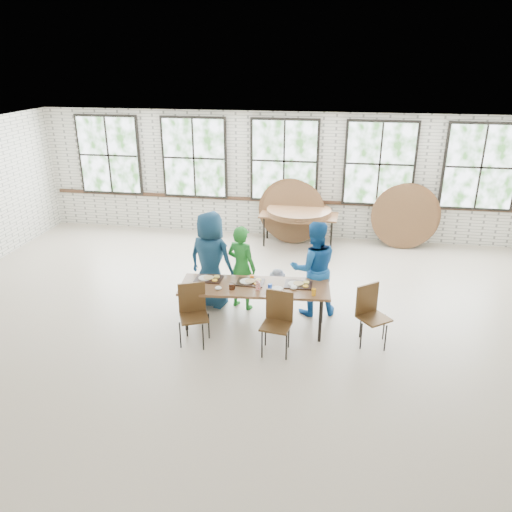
{
  "coord_description": "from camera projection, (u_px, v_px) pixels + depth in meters",
  "views": [
    {
      "loc": [
        1.29,
        -7.27,
        4.18
      ],
      "look_at": [
        0.0,
        0.4,
        1.05
      ],
      "focal_mm": 35.0,
      "sensor_mm": 36.0,
      "label": 1
    }
  ],
  "objects": [
    {
      "name": "round_tops_leaning",
      "position": [
        347.0,
        214.0,
        11.71
      ],
      "size": [
        4.24,
        0.46,
        1.49
      ],
      "color": "brown",
      "rests_on": "ground"
    },
    {
      "name": "dining_table",
      "position": [
        255.0,
        289.0,
        8.04
      ],
      "size": [
        2.46,
        1.0,
        0.74
      ],
      "rotation": [
        0.0,
        0.0,
        0.08
      ],
      "color": "brown",
      "rests_on": "ground"
    },
    {
      "name": "round_tops_stacked",
      "position": [
        299.0,
        212.0,
        11.61
      ],
      "size": [
        1.5,
        1.5,
        0.13
      ],
      "color": "brown",
      "rests_on": "storage_table"
    },
    {
      "name": "chair_near_right",
      "position": [
        278.0,
        317.0,
        7.44
      ],
      "size": [
        0.47,
        0.46,
        0.95
      ],
      "rotation": [
        0.0,
        0.0,
        -0.15
      ],
      "color": "#4A3118",
      "rests_on": "ground"
    },
    {
      "name": "toddler",
      "position": [
        277.0,
        290.0,
        8.7
      ],
      "size": [
        0.56,
        0.43,
        0.77
      ],
      "primitive_type": "imported",
      "rotation": [
        0.0,
        0.0,
        2.82
      ],
      "color": "#131D3D",
      "rests_on": "ground"
    },
    {
      "name": "tabletop_clutter",
      "position": [
        259.0,
        285.0,
        7.98
      ],
      "size": [
        2.0,
        0.62,
        0.11
      ],
      "color": "black",
      "rests_on": "dining_table"
    },
    {
      "name": "chair_near_left",
      "position": [
        193.0,
        308.0,
        7.69
      ],
      "size": [
        0.54,
        0.54,
        0.95
      ],
      "rotation": [
        0.0,
        0.0,
        0.4
      ],
      "color": "#4A3118",
      "rests_on": "ground"
    },
    {
      "name": "adult_blue",
      "position": [
        314.0,
        268.0,
        8.44
      ],
      "size": [
        0.95,
        0.82,
        1.67
      ],
      "primitive_type": "imported",
      "rotation": [
        0.0,
        0.0,
        3.41
      ],
      "color": "#1755A2",
      "rests_on": "ground"
    },
    {
      "name": "storage_table",
      "position": [
        299.0,
        217.0,
        11.65
      ],
      "size": [
        1.83,
        0.83,
        0.74
      ],
      "rotation": [
        0.0,
        0.0,
        -0.05
      ],
      "color": "brown",
      "rests_on": "ground"
    },
    {
      "name": "adult_green",
      "position": [
        242.0,
        268.0,
        8.66
      ],
      "size": [
        0.65,
        0.54,
        1.52
      ],
      "primitive_type": "imported",
      "rotation": [
        0.0,
        0.0,
        2.77
      ],
      "color": "#207827",
      "rests_on": "ground"
    },
    {
      "name": "chair_spare",
      "position": [
        370.0,
        310.0,
        7.65
      ],
      "size": [
        0.58,
        0.58,
        0.95
      ],
      "rotation": [
        0.0,
        0.0,
        0.67
      ],
      "color": "#4A3118",
      "rests_on": "ground"
    },
    {
      "name": "room",
      "position": [
        284.0,
        163.0,
        11.78
      ],
      "size": [
        12.0,
        12.0,
        12.0
      ],
      "color": "#B1A08C",
      "rests_on": "ground"
    },
    {
      "name": "adult_teal",
      "position": [
        211.0,
        260.0,
        8.7
      ],
      "size": [
        0.97,
        0.77,
        1.74
      ],
      "primitive_type": "imported",
      "rotation": [
        0.0,
        0.0,
        2.86
      ],
      "color": "navy",
      "rests_on": "ground"
    }
  ]
}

